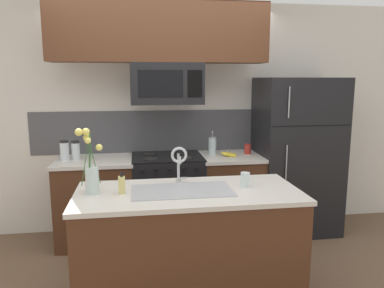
% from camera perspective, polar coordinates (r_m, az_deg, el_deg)
% --- Properties ---
extents(ground_plane, '(10.00, 10.00, 0.00)m').
position_cam_1_polar(ground_plane, '(3.54, -2.32, -19.68)').
color(ground_plane, brown).
extents(rear_partition, '(5.20, 0.10, 2.60)m').
position_cam_1_polar(rear_partition, '(4.41, -0.38, 4.08)').
color(rear_partition, silver).
rests_on(rear_partition, ground).
extents(splash_band, '(2.99, 0.01, 0.48)m').
position_cam_1_polar(splash_band, '(4.34, -4.19, 1.97)').
color(splash_band, '#4C4C51').
rests_on(splash_band, rear_partition).
extents(back_counter_left, '(0.82, 0.65, 0.91)m').
position_cam_1_polar(back_counter_left, '(4.19, -14.43, -8.36)').
color(back_counter_left, '#4C2B19').
rests_on(back_counter_left, ground).
extents(back_counter_right, '(0.68, 0.65, 0.91)m').
position_cam_1_polar(back_counter_right, '(4.29, 5.79, -7.64)').
color(back_counter_right, '#4C2B19').
rests_on(back_counter_right, ground).
extents(stove_range, '(0.76, 0.64, 0.93)m').
position_cam_1_polar(stove_range, '(4.18, -3.73, -8.04)').
color(stove_range, black).
rests_on(stove_range, ground).
extents(microwave, '(0.74, 0.40, 0.42)m').
position_cam_1_polar(microwave, '(3.95, -3.90, 9.18)').
color(microwave, black).
extents(upper_cabinet_band, '(2.20, 0.34, 0.60)m').
position_cam_1_polar(upper_cabinet_band, '(3.95, -4.96, 16.59)').
color(upper_cabinet_band, '#4C2B19').
extents(refrigerator, '(0.90, 0.74, 1.76)m').
position_cam_1_polar(refrigerator, '(4.46, 15.52, -1.67)').
color(refrigerator, black).
rests_on(refrigerator, ground).
extents(storage_jar_tall, '(0.09, 0.09, 0.21)m').
position_cam_1_polar(storage_jar_tall, '(4.09, -18.85, -0.96)').
color(storage_jar_tall, silver).
rests_on(storage_jar_tall, back_counter_left).
extents(storage_jar_medium, '(0.08, 0.08, 0.20)m').
position_cam_1_polar(storage_jar_medium, '(4.10, -17.31, -0.95)').
color(storage_jar_medium, silver).
rests_on(storage_jar_medium, back_counter_left).
extents(banana_bunch, '(0.19, 0.16, 0.08)m').
position_cam_1_polar(banana_bunch, '(4.11, 5.71, -1.59)').
color(banana_bunch, yellow).
rests_on(banana_bunch, back_counter_right).
extents(french_press, '(0.09, 0.09, 0.27)m').
position_cam_1_polar(french_press, '(4.17, 3.12, -0.30)').
color(french_press, silver).
rests_on(french_press, back_counter_right).
extents(coffee_tin, '(0.08, 0.08, 0.11)m').
position_cam_1_polar(coffee_tin, '(4.27, 8.47, -0.76)').
color(coffee_tin, '#B22D23').
rests_on(coffee_tin, back_counter_right).
extents(island_counter, '(1.70, 0.77, 0.91)m').
position_cam_1_polar(island_counter, '(3.03, -0.55, -15.36)').
color(island_counter, '#4C2B19').
rests_on(island_counter, ground).
extents(kitchen_sink, '(0.76, 0.41, 0.16)m').
position_cam_1_polar(kitchen_sink, '(2.88, -1.51, -8.47)').
color(kitchen_sink, '#ADAFB5').
rests_on(kitchen_sink, island_counter).
extents(sink_faucet, '(0.14, 0.14, 0.31)m').
position_cam_1_polar(sink_faucet, '(3.00, -1.99, -2.43)').
color(sink_faucet, '#B7BABF').
rests_on(sink_faucet, island_counter).
extents(dish_soap_bottle, '(0.06, 0.05, 0.16)m').
position_cam_1_polar(dish_soap_bottle, '(2.83, -10.66, -6.09)').
color(dish_soap_bottle, '#DBCC75').
rests_on(dish_soap_bottle, island_counter).
extents(drinking_glass, '(0.07, 0.07, 0.11)m').
position_cam_1_polar(drinking_glass, '(2.98, 8.10, -5.40)').
color(drinking_glass, silver).
rests_on(drinking_glass, island_counter).
extents(flower_vase, '(0.19, 0.12, 0.49)m').
position_cam_1_polar(flower_vase, '(2.85, -15.12, -4.20)').
color(flower_vase, silver).
rests_on(flower_vase, island_counter).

